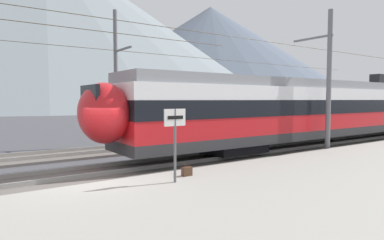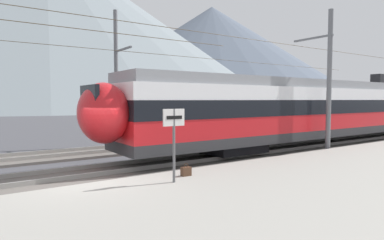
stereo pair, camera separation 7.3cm
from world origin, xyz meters
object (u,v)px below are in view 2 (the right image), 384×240
(train_near_platform, at_px, (336,108))
(train_far_track, at_px, (360,105))
(catenary_mast_mid, at_px, (327,78))
(platform_sign, at_px, (174,129))
(handbag_near_sign, at_px, (186,171))
(catenary_mast_far_side, at_px, (117,76))

(train_near_platform, height_order, train_far_track, same)
(catenary_mast_mid, relative_size, platform_sign, 18.10)
(train_far_track, distance_m, handbag_near_sign, 26.27)
(catenary_mast_mid, height_order, catenary_mast_far_side, catenary_mast_far_side)
(train_far_track, bearing_deg, catenary_mast_far_side, 175.39)
(train_far_track, relative_size, catenary_mast_mid, 0.75)
(catenary_mast_far_side, bearing_deg, train_near_platform, -30.11)
(train_near_platform, relative_size, catenary_mast_far_side, 0.80)
(train_near_platform, relative_size, handbag_near_sign, 75.45)
(train_far_track, relative_size, handbag_near_sign, 70.99)
(train_near_platform, bearing_deg, train_far_track, 22.53)
(catenary_mast_far_side, relative_size, platform_sign, 18.10)
(catenary_mast_mid, bearing_deg, platform_sign, -170.04)
(catenary_mast_mid, bearing_deg, catenary_mast_far_side, 131.75)
(platform_sign, bearing_deg, catenary_mast_mid, 9.96)
(train_far_track, xyz_separation_m, handbag_near_sign, (-24.95, -8.02, -1.74))
(train_near_platform, bearing_deg, catenary_mast_far_side, 149.89)
(train_near_platform, height_order, catenary_mast_mid, catenary_mast_mid)
(handbag_near_sign, bearing_deg, platform_sign, -146.93)
(train_far_track, height_order, platform_sign, train_far_track)
(train_near_platform, height_order, catenary_mast_far_side, catenary_mast_far_side)
(train_far_track, distance_m, catenary_mast_far_side, 23.42)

